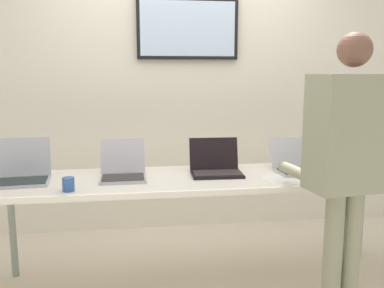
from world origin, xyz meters
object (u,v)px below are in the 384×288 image
(laptop_station_2, at_px, (216,166))
(laptop_station_3, at_px, (299,164))
(equipment_box, at_px, (359,147))
(laptop_station_0, at_px, (23,172))
(person, at_px, (347,154))
(coffee_mug, at_px, (68,184))
(workbench, at_px, (202,183))
(laptop_station_1, at_px, (123,170))

(laptop_station_2, bearing_deg, laptop_station_3, -0.92)
(equipment_box, height_order, laptop_station_0, equipment_box)
(person, distance_m, coffee_mug, 1.66)
(person, bearing_deg, coffee_mug, 166.93)
(workbench, distance_m, laptop_station_3, 0.74)
(equipment_box, xyz_separation_m, laptop_station_0, (-2.40, -0.03, -0.10))
(workbench, relative_size, coffee_mug, 34.28)
(equipment_box, bearing_deg, laptop_station_2, -179.79)
(laptop_station_0, xyz_separation_m, laptop_station_3, (1.93, 0.02, -0.01))
(workbench, bearing_deg, laptop_station_3, 4.14)
(laptop_station_1, bearing_deg, laptop_station_2, 1.96)
(workbench, xyz_separation_m, person, (0.73, -0.62, 0.31))
(person, bearing_deg, laptop_station_2, 132.31)
(laptop_station_0, bearing_deg, laptop_station_3, 0.57)
(equipment_box, xyz_separation_m, laptop_station_2, (-1.09, -0.00, -0.11))
(laptop_station_0, bearing_deg, equipment_box, 0.79)
(workbench, xyz_separation_m, laptop_station_0, (-1.21, 0.03, 0.11))
(workbench, height_order, laptop_station_3, laptop_station_3)
(equipment_box, bearing_deg, laptop_station_0, -179.21)
(laptop_station_1, bearing_deg, equipment_box, 0.86)
(laptop_station_3, relative_size, person, 0.22)
(equipment_box, distance_m, laptop_station_1, 1.75)
(laptop_station_3, bearing_deg, coffee_mug, -169.29)
(equipment_box, relative_size, coffee_mug, 4.95)
(laptop_station_1, bearing_deg, laptop_station_0, -179.41)
(laptop_station_0, relative_size, laptop_station_3, 0.97)
(workbench, bearing_deg, laptop_station_1, 175.80)
(laptop_station_1, distance_m, laptop_station_3, 1.28)
(person, relative_size, coffee_mug, 20.02)
(laptop_station_2, distance_m, laptop_station_3, 0.62)
(laptop_station_3, bearing_deg, equipment_box, 1.70)
(workbench, height_order, laptop_station_2, laptop_station_2)
(laptop_station_3, xyz_separation_m, person, (0.00, -0.67, 0.21))
(person, xyz_separation_m, coffee_mug, (-1.60, 0.37, -0.22))
(laptop_station_2, relative_size, laptop_station_3, 0.96)
(equipment_box, distance_m, person, 0.84)
(laptop_station_0, distance_m, laptop_station_2, 1.31)
(workbench, bearing_deg, laptop_station_2, 30.66)
(laptop_station_1, relative_size, person, 0.21)
(laptop_station_2, bearing_deg, coffee_mug, -162.27)
(workbench, bearing_deg, equipment_box, 3.18)
(laptop_station_0, distance_m, laptop_station_1, 0.66)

